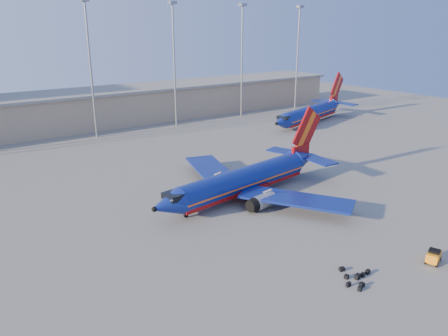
{
  "coord_description": "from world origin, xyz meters",
  "views": [
    {
      "loc": [
        -36.2,
        -46.32,
        23.57
      ],
      "look_at": [
        -1.79,
        2.17,
        4.0
      ],
      "focal_mm": 35.0,
      "sensor_mm": 36.0,
      "label": 1
    }
  ],
  "objects": [
    {
      "name": "aircraft_second",
      "position": [
        44.19,
        29.12,
        2.65
      ],
      "size": [
        33.33,
        16.55,
        11.57
      ],
      "rotation": [
        0.0,
        0.0,
        0.28
      ],
      "color": "navy",
      "rests_on": "ground"
    },
    {
      "name": "terminal_building",
      "position": [
        10.0,
        58.0,
        4.32
      ],
      "size": [
        122.0,
        16.0,
        8.5
      ],
      "color": "gray",
      "rests_on": "ground"
    },
    {
      "name": "baggage_tug",
      "position": [
        4.76,
        -26.21,
        0.76
      ],
      "size": [
        2.31,
        1.79,
        1.46
      ],
      "rotation": [
        0.0,
        0.0,
        0.31
      ],
      "color": "orange",
      "rests_on": "ground"
    },
    {
      "name": "aircraft_main",
      "position": [
        0.63,
        -0.14,
        2.41
      ],
      "size": [
        33.3,
        31.83,
        11.31
      ],
      "rotation": [
        0.0,
        0.0,
        0.14
      ],
      "color": "navy",
      "rests_on": "ground"
    },
    {
      "name": "ground",
      "position": [
        0.0,
        0.0,
        0.0
      ],
      "size": [
        220.0,
        220.0,
        0.0
      ],
      "primitive_type": "plane",
      "color": "slate",
      "rests_on": "ground"
    },
    {
      "name": "luggage_pile",
      "position": [
        -4.43,
        -23.64,
        0.22
      ],
      "size": [
        3.87,
        3.76,
        0.53
      ],
      "color": "black",
      "rests_on": "ground"
    },
    {
      "name": "light_mast_row",
      "position": [
        5.0,
        46.0,
        17.55
      ],
      "size": [
        101.6,
        1.6,
        28.65
      ],
      "color": "gray",
      "rests_on": "ground"
    }
  ]
}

